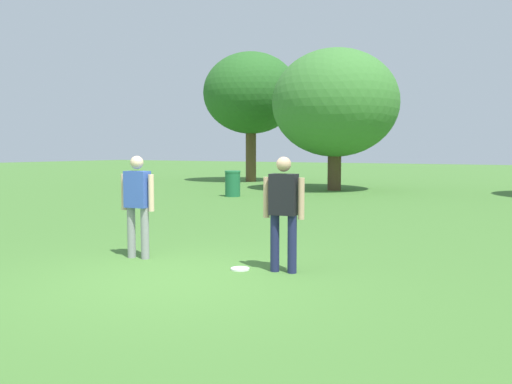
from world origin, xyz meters
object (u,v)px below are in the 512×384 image
at_px(tree_broad_center, 335,103).
at_px(person_thrower, 284,206).
at_px(tree_tall_left, 251,94).
at_px(person_catcher, 138,200).
at_px(trash_can_beside_table, 233,184).
at_px(frisbee, 240,269).

bearing_deg(tree_broad_center, person_thrower, -71.20).
xyz_separation_m(tree_tall_left, tree_broad_center, (6.20, -3.52, -1.05)).
distance_m(person_thrower, person_catcher, 2.47).
xyz_separation_m(person_catcher, tree_tall_left, (-8.67, 18.26, 3.79)).
height_order(person_catcher, trash_can_beside_table, person_catcher).
xyz_separation_m(person_thrower, tree_broad_center, (-4.92, 14.44, 2.74)).
bearing_deg(person_catcher, trash_can_beside_table, 114.69).
bearing_deg(trash_can_beside_table, person_catcher, -65.31).
bearing_deg(frisbee, tree_broad_center, 106.40).
relative_size(trash_can_beside_table, tree_tall_left, 0.14).
bearing_deg(person_catcher, frisbee, 3.84).
height_order(frisbee, tree_broad_center, tree_broad_center).
bearing_deg(tree_broad_center, trash_can_beside_table, -115.05).
relative_size(person_catcher, tree_tall_left, 0.24).
xyz_separation_m(person_catcher, tree_broad_center, (-2.47, 14.75, 2.74)).
bearing_deg(trash_can_beside_table, tree_tall_left, 116.25).
xyz_separation_m(trash_can_beside_table, tree_broad_center, (2.18, 4.65, 3.20)).
xyz_separation_m(person_thrower, frisbee, (-0.61, -0.18, -0.93)).
relative_size(frisbee, tree_tall_left, 0.04).
bearing_deg(trash_can_beside_table, frisbee, -56.97).
distance_m(person_catcher, tree_broad_center, 15.20).
height_order(trash_can_beside_table, tree_broad_center, tree_broad_center).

